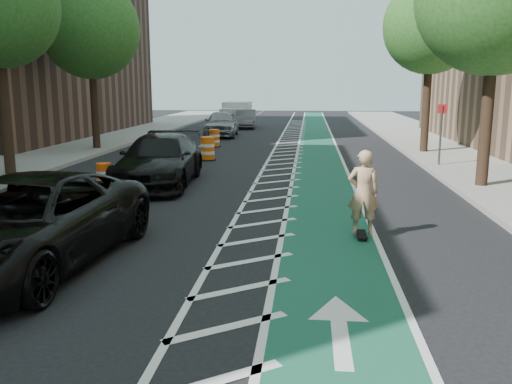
# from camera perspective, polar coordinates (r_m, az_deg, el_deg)

# --- Properties ---
(ground) EXTENTS (120.00, 120.00, 0.00)m
(ground) POSITION_cam_1_polar(r_m,az_deg,el_deg) (10.33, -9.02, -6.98)
(ground) COLOR black
(ground) RESTS_ON ground
(bike_lane) EXTENTS (2.00, 90.00, 0.01)m
(bike_lane) POSITION_cam_1_polar(r_m,az_deg,el_deg) (19.75, 6.85, 1.82)
(bike_lane) COLOR #185647
(bike_lane) RESTS_ON ground
(buffer_strip) EXTENTS (1.40, 90.00, 0.01)m
(buffer_strip) POSITION_cam_1_polar(r_m,az_deg,el_deg) (19.78, 2.50, 1.90)
(buffer_strip) COLOR silver
(buffer_strip) RESTS_ON ground
(sidewalk_right) EXTENTS (5.00, 90.00, 0.15)m
(sidewalk_right) POSITION_cam_1_polar(r_m,az_deg,el_deg) (20.93, 24.94, 1.57)
(sidewalk_right) COLOR gray
(sidewalk_right) RESTS_ON ground
(curb_right) EXTENTS (0.12, 90.00, 0.16)m
(curb_right) POSITION_cam_1_polar(r_m,az_deg,el_deg) (20.24, 18.39, 1.77)
(curb_right) COLOR gray
(curb_right) RESTS_ON ground
(curb_left) EXTENTS (0.12, 90.00, 0.16)m
(curb_left) POSITION_cam_1_polar(r_m,az_deg,el_deg) (21.95, -20.41, 2.33)
(curb_left) COLOR gray
(curb_left) RESTS_ON ground
(tree_r_d) EXTENTS (4.20, 4.20, 7.90)m
(tree_r_d) POSITION_cam_1_polar(r_m,az_deg,el_deg) (26.17, 18.13, 16.32)
(tree_r_d) COLOR #382619
(tree_r_d) RESTS_ON ground
(tree_l_d) EXTENTS (4.20, 4.20, 7.90)m
(tree_l_d) POSITION_cam_1_polar(r_m,az_deg,el_deg) (27.67, -17.31, 16.06)
(tree_l_d) COLOR #382619
(tree_l_d) RESTS_ON ground
(sign_post) EXTENTS (0.35, 0.08, 2.47)m
(sign_post) POSITION_cam_1_polar(r_m,az_deg,el_deg) (22.15, 18.87, 5.82)
(sign_post) COLOR #4C4C4C
(sign_post) RESTS_ON ground
(skateboard) EXTENTS (0.21, 0.72, 0.10)m
(skateboard) POSITION_cam_1_polar(r_m,az_deg,el_deg) (11.76, 11.05, -4.39)
(skateboard) COLOR black
(skateboard) RESTS_ON ground
(skateboarder) EXTENTS (0.66, 0.44, 1.79)m
(skateboarder) POSITION_cam_1_polar(r_m,az_deg,el_deg) (11.55, 11.22, -0.02)
(skateboarder) COLOR tan
(skateboarder) RESTS_ON skateboard
(suv_near) EXTENTS (3.11, 6.02, 1.62)m
(suv_near) POSITION_cam_1_polar(r_m,az_deg,el_deg) (10.37, -23.10, -3.02)
(suv_near) COLOR black
(suv_near) RESTS_ON ground
(suv_far) EXTENTS (2.54, 5.65, 1.61)m
(suv_far) POSITION_cam_1_polar(r_m,az_deg,el_deg) (17.82, -10.14, 3.30)
(suv_far) COLOR black
(suv_far) RESTS_ON ground
(car_silver) EXTENTS (2.23, 4.93, 1.64)m
(car_silver) POSITION_cam_1_polar(r_m,az_deg,el_deg) (34.53, -3.64, 7.23)
(car_silver) COLOR gray
(car_silver) RESTS_ON ground
(car_grey) EXTENTS (1.80, 4.27, 1.37)m
(car_grey) POSITION_cam_1_polar(r_m,az_deg,el_deg) (41.22, -1.08, 7.71)
(car_grey) COLOR #5F5E63
(car_grey) RESTS_ON ground
(box_truck) EXTENTS (2.11, 4.47, 1.84)m
(box_truck) POSITION_cam_1_polar(r_m,az_deg,el_deg) (44.29, -2.10, 8.16)
(box_truck) COLOR silver
(box_truck) RESTS_ON ground
(barrel_a) EXTENTS (0.60, 0.60, 0.81)m
(barrel_a) POSITION_cam_1_polar(r_m,az_deg,el_deg) (17.55, -15.69, 1.55)
(barrel_a) COLOR #FC540D
(barrel_a) RESTS_ON ground
(barrel_b) EXTENTS (0.74, 0.74, 1.01)m
(barrel_b) POSITION_cam_1_polar(r_m,az_deg,el_deg) (23.49, -5.12, 4.51)
(barrel_b) COLOR #FF650D
(barrel_b) RESTS_ON ground
(barrel_c) EXTENTS (0.67, 0.67, 0.91)m
(barrel_c) POSITION_cam_1_polar(r_m,az_deg,el_deg) (28.65, -4.39, 5.63)
(barrel_c) COLOR #EA5D0C
(barrel_c) RESTS_ON ground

